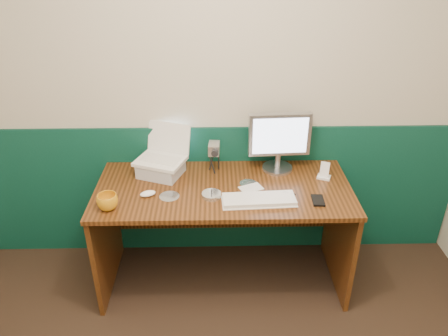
{
  "coord_description": "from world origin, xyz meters",
  "views": [
    {
      "loc": [
        0.01,
        -0.95,
        2.17
      ],
      "look_at": [
        0.06,
        1.23,
        0.97
      ],
      "focal_mm": 35.0,
      "sensor_mm": 36.0,
      "label": 1
    }
  ],
  "objects_px": {
    "desk": "(224,235)",
    "mug": "(107,202)",
    "monitor": "(279,142)",
    "keyboard": "(259,200)",
    "laptop": "(159,145)",
    "camcorder": "(214,157)"
  },
  "relations": [
    {
      "from": "desk",
      "to": "mug",
      "type": "xyz_separation_m",
      "value": [
        -0.67,
        -0.22,
        0.42
      ]
    },
    {
      "from": "laptop",
      "to": "desk",
      "type": "bearing_deg",
      "value": -1.9
    },
    {
      "from": "monitor",
      "to": "keyboard",
      "type": "height_order",
      "value": "monitor"
    },
    {
      "from": "monitor",
      "to": "camcorder",
      "type": "height_order",
      "value": "monitor"
    },
    {
      "from": "desk",
      "to": "camcorder",
      "type": "bearing_deg",
      "value": 104.99
    },
    {
      "from": "monitor",
      "to": "keyboard",
      "type": "distance_m",
      "value": 0.47
    },
    {
      "from": "monitor",
      "to": "mug",
      "type": "xyz_separation_m",
      "value": [
        -1.04,
        -0.45,
        -0.15
      ]
    },
    {
      "from": "monitor",
      "to": "keyboard",
      "type": "xyz_separation_m",
      "value": [
        -0.16,
        -0.4,
        -0.19
      ]
    },
    {
      "from": "camcorder",
      "to": "laptop",
      "type": "bearing_deg",
      "value": -169.34
    },
    {
      "from": "desk",
      "to": "laptop",
      "type": "distance_m",
      "value": 0.74
    },
    {
      "from": "mug",
      "to": "desk",
      "type": "bearing_deg",
      "value": 18.55
    },
    {
      "from": "keyboard",
      "to": "mug",
      "type": "xyz_separation_m",
      "value": [
        -0.88,
        -0.05,
        0.04
      ]
    },
    {
      "from": "monitor",
      "to": "mug",
      "type": "bearing_deg",
      "value": -159.52
    },
    {
      "from": "desk",
      "to": "monitor",
      "type": "distance_m",
      "value": 0.72
    },
    {
      "from": "laptop",
      "to": "camcorder",
      "type": "bearing_deg",
      "value": 27.64
    },
    {
      "from": "laptop",
      "to": "camcorder",
      "type": "distance_m",
      "value": 0.37
    },
    {
      "from": "mug",
      "to": "camcorder",
      "type": "distance_m",
      "value": 0.75
    },
    {
      "from": "mug",
      "to": "camcorder",
      "type": "relative_size",
      "value": 0.57
    },
    {
      "from": "desk",
      "to": "laptop",
      "type": "relative_size",
      "value": 5.35
    },
    {
      "from": "mug",
      "to": "monitor",
      "type": "bearing_deg",
      "value": 23.61
    },
    {
      "from": "desk",
      "to": "mug",
      "type": "height_order",
      "value": "mug"
    },
    {
      "from": "laptop",
      "to": "mug",
      "type": "relative_size",
      "value": 2.48
    }
  ]
}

